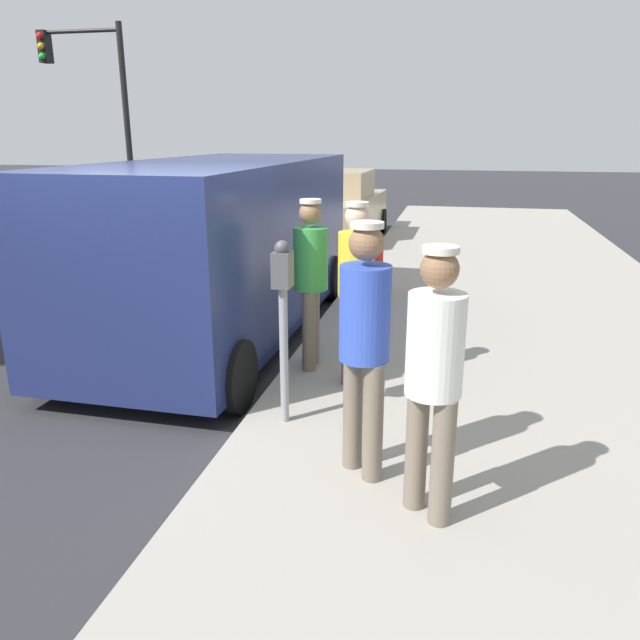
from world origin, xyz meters
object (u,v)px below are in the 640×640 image
at_px(fire_hydrant, 375,260).
at_px(pedestrian_in_blue, 365,335).
at_px(pedestrian_in_green, 311,273).
at_px(pedestrian_in_yellow, 356,281).
at_px(pedestrian_in_white, 434,369).
at_px(parked_van, 220,245).
at_px(parking_meter_near, 283,302).
at_px(traffic_light_corner, 95,92).
at_px(parked_sedan_ahead, 335,210).

bearing_deg(fire_hydrant, pedestrian_in_blue, -83.28).
bearing_deg(pedestrian_in_green, pedestrian_in_yellow, -28.87).
height_order(pedestrian_in_white, parked_van, parked_van).
height_order(parking_meter_near, traffic_light_corner, traffic_light_corner).
relative_size(parking_meter_near, traffic_light_corner, 0.29).
height_order(pedestrian_in_white, pedestrian_in_green, pedestrian_in_white).
height_order(traffic_light_corner, fire_hydrant, traffic_light_corner).
height_order(pedestrian_in_yellow, parked_van, parked_van).
relative_size(parking_meter_near, parked_van, 0.29).
relative_size(pedestrian_in_yellow, fire_hydrant, 2.00).
bearing_deg(parked_van, parking_meter_near, -58.83).
distance_m(pedestrian_in_yellow, pedestrian_in_blue, 1.72).
bearing_deg(parking_meter_near, parked_van, 121.17).
bearing_deg(parked_sedan_ahead, traffic_light_corner, 167.30).
relative_size(traffic_light_corner, fire_hydrant, 6.05).
bearing_deg(pedestrian_in_blue, pedestrian_in_white, -40.84).
relative_size(pedestrian_in_green, parked_van, 0.33).
bearing_deg(pedestrian_in_yellow, pedestrian_in_blue, -78.79).
distance_m(pedestrian_in_green, fire_hydrant, 3.63).
relative_size(pedestrian_in_yellow, parked_van, 0.33).
bearing_deg(pedestrian_in_white, pedestrian_in_green, 118.90).
distance_m(pedestrian_in_yellow, fire_hydrant, 3.91).
bearing_deg(traffic_light_corner, parked_van, -52.13).
bearing_deg(parking_meter_near, fire_hydrant, 88.82).
height_order(pedestrian_in_green, pedestrian_in_blue, pedestrian_in_blue).
xyz_separation_m(parked_sedan_ahead, fire_hydrant, (1.61, -4.86, -0.18)).
bearing_deg(parking_meter_near, pedestrian_in_white, -41.40).
xyz_separation_m(pedestrian_in_yellow, pedestrian_in_blue, (0.33, -1.68, 0.04)).
bearing_deg(pedestrian_in_white, parked_sedan_ahead, 104.20).
height_order(pedestrian_in_yellow, parked_sedan_ahead, pedestrian_in_yellow).
distance_m(pedestrian_in_blue, traffic_light_corner, 15.18).
xyz_separation_m(pedestrian_in_green, parked_sedan_ahead, (-1.43, 8.44, -0.38)).
bearing_deg(traffic_light_corner, pedestrian_in_green, -50.41).
bearing_deg(fire_hydrant, parked_sedan_ahead, 108.30).
distance_m(pedestrian_in_white, pedestrian_in_green, 2.70).
bearing_deg(parked_van, parked_sedan_ahead, 90.06).
height_order(pedestrian_in_yellow, pedestrian_in_green, pedestrian_in_yellow).
xyz_separation_m(pedestrian_in_green, traffic_light_corner, (-8.25, 9.98, 2.39)).
bearing_deg(parked_sedan_ahead, fire_hydrant, -71.70).
height_order(parking_meter_near, fire_hydrant, parking_meter_near).
bearing_deg(pedestrian_in_yellow, parked_van, 142.57).
height_order(pedestrian_in_yellow, traffic_light_corner, traffic_light_corner).
bearing_deg(fire_hydrant, parking_meter_near, -91.18).
bearing_deg(traffic_light_corner, pedestrian_in_white, -52.25).
relative_size(parked_sedan_ahead, fire_hydrant, 5.14).
relative_size(pedestrian_in_green, traffic_light_corner, 0.33).
height_order(pedestrian_in_green, fire_hydrant, pedestrian_in_green).
height_order(parking_meter_near, pedestrian_in_white, pedestrian_in_white).
relative_size(pedestrian_in_green, pedestrian_in_blue, 0.96).
height_order(parked_van, fire_hydrant, parked_van).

